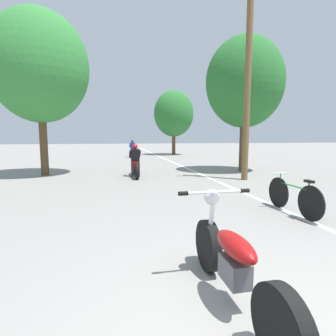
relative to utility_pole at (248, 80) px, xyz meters
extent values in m
cube|color=white|center=(-1.19, 5.01, -3.75)|extent=(0.14, 48.00, 0.01)
cylinder|color=brown|center=(0.00, 0.00, -0.09)|extent=(0.24, 0.24, 7.33)
cylinder|color=#513A23|center=(1.14, 2.37, -2.24)|extent=(0.32, 0.32, 3.03)
ellipsoid|color=#286B2D|center=(1.14, 2.37, 0.43)|extent=(3.66, 3.30, 4.21)
cylinder|color=#513A23|center=(0.48, 14.21, -2.46)|extent=(0.32, 0.32, 2.59)
ellipsoid|color=#286B2D|center=(0.48, 14.21, -0.03)|extent=(3.59, 3.23, 4.13)
cylinder|color=#513A23|center=(-7.87, 2.86, -2.12)|extent=(0.32, 0.32, 3.27)
ellipsoid|color=#337F38|center=(-7.87, 2.86, 0.78)|extent=(3.99, 3.59, 4.59)
cylinder|color=black|center=(-3.83, -6.26, -3.44)|extent=(0.12, 0.63, 0.63)
cylinder|color=black|center=(-3.83, -7.72, -3.44)|extent=(0.12, 0.63, 0.63)
ellipsoid|color=maroon|center=(-3.83, -6.99, -3.14)|extent=(0.24, 0.70, 0.20)
cube|color=#4C4C51|center=(-3.83, -6.99, -3.39)|extent=(0.20, 0.36, 0.24)
cylinder|color=silver|center=(-3.83, -6.35, -3.08)|extent=(0.06, 0.23, 0.73)
cylinder|color=silver|center=(-3.83, -6.44, -2.72)|extent=(0.75, 0.04, 0.04)
cylinder|color=black|center=(-4.21, -6.44, -2.72)|extent=(0.11, 0.05, 0.05)
cylinder|color=black|center=(-3.46, -6.44, -2.72)|extent=(0.11, 0.05, 0.05)
sphere|color=silver|center=(-3.83, -6.35, -2.80)|extent=(0.19, 0.19, 0.19)
cylinder|color=black|center=(-4.07, 2.41, -3.44)|extent=(0.12, 0.63, 0.63)
cylinder|color=black|center=(-4.07, 0.94, -3.44)|extent=(0.12, 0.63, 0.63)
cube|color=maroon|center=(-4.07, 1.67, -3.26)|extent=(0.20, 0.94, 0.28)
cylinder|color=silver|center=(-4.07, 2.31, -2.78)|extent=(0.50, 0.03, 0.03)
cylinder|color=#38383D|center=(-4.20, 1.62, -3.44)|extent=(0.11, 0.11, 0.63)
cylinder|color=#38383D|center=(-3.94, 1.62, -3.44)|extent=(0.11, 0.11, 0.63)
cube|color=black|center=(-4.07, 1.65, -2.87)|extent=(0.34, 0.27, 0.54)
cylinder|color=black|center=(-4.27, 1.81, -2.81)|extent=(0.08, 0.43, 0.33)
cylinder|color=black|center=(-3.87, 1.81, -2.81)|extent=(0.08, 0.43, 0.33)
sphere|color=#B21919|center=(-4.07, 1.69, -2.50)|extent=(0.21, 0.21, 0.21)
cylinder|color=black|center=(-3.47, 12.27, -3.43)|extent=(0.12, 0.65, 0.65)
cylinder|color=black|center=(-3.47, 10.89, -3.43)|extent=(0.12, 0.65, 0.65)
cube|color=black|center=(-3.47, 11.58, -3.25)|extent=(0.20, 0.88, 0.28)
cylinder|color=silver|center=(-3.47, 12.17, -2.76)|extent=(0.50, 0.03, 0.03)
cylinder|color=#282D3D|center=(-3.60, 11.53, -3.43)|extent=(0.11, 0.11, 0.64)
cylinder|color=#282D3D|center=(-3.34, 11.53, -3.43)|extent=(0.11, 0.11, 0.64)
cube|color=navy|center=(-3.47, 11.56, -2.85)|extent=(0.34, 0.27, 0.55)
cylinder|color=navy|center=(-3.67, 11.72, -2.79)|extent=(0.08, 0.44, 0.34)
cylinder|color=navy|center=(-3.27, 11.72, -2.79)|extent=(0.08, 0.44, 0.34)
sphere|color=#2D333D|center=(-3.47, 11.60, -2.46)|extent=(0.23, 0.23, 0.23)
cylinder|color=black|center=(-1.17, -3.82, -3.40)|extent=(0.04, 0.71, 0.71)
cylinder|color=black|center=(-1.17, -4.87, -3.40)|extent=(0.04, 0.71, 0.71)
cylinder|color=#2D8C38|center=(-1.17, -4.34, -3.15)|extent=(0.04, 0.83, 0.04)
cylinder|color=#2D8C38|center=(-1.17, -4.79, -3.19)|extent=(0.03, 0.03, 0.43)
cube|color=black|center=(-1.17, -4.79, -2.97)|extent=(0.10, 0.20, 0.05)
cylinder|color=#2D8C38|center=(-1.17, -3.87, -3.17)|extent=(0.03, 0.03, 0.46)
cylinder|color=silver|center=(-1.17, -3.87, -2.94)|extent=(0.44, 0.03, 0.03)
camera|label=1|loc=(-4.96, -9.22, -2.09)|focal=28.00mm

